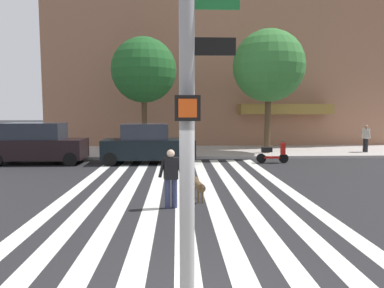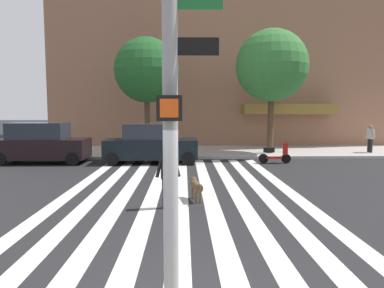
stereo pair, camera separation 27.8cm
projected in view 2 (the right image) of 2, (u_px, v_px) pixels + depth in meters
ground_plane at (184, 190)px, 12.15m from camera, size 160.00×160.00×0.00m
sidewalk_far at (184, 152)px, 22.56m from camera, size 80.00×6.00×0.15m
crosswalk_stripes at (181, 190)px, 12.15m from camera, size 7.65×14.34×0.01m
traffic_light_pole at (170, 39)px, 3.99m from camera, size 0.74×0.46×5.80m
parked_car_near_curb at (42, 144)px, 18.07m from camera, size 4.49×1.91×2.06m
parked_car_behind_first at (150, 145)px, 18.19m from camera, size 4.70×2.12×2.01m
parked_scooter at (275, 154)px, 18.10m from camera, size 1.63×0.50×1.11m
street_tree_nearest at (147, 70)px, 20.92m from camera, size 3.82×3.82×6.79m
street_tree_middle at (272, 66)px, 20.75m from camera, size 4.21×4.21×7.23m
pedestrian_dog_walker at (168, 175)px, 9.85m from camera, size 0.71×0.30×1.64m
dog_on_leash at (196, 186)px, 10.72m from camera, size 0.38×1.14×0.65m
pedestrian_bystander at (370, 137)px, 21.36m from camera, size 0.34×0.70×1.64m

